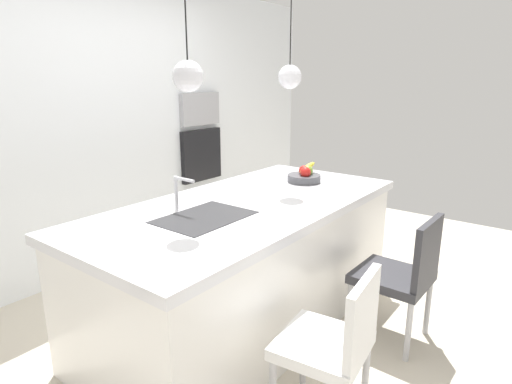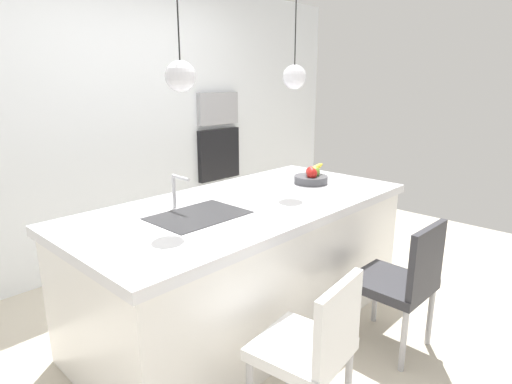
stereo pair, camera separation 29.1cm
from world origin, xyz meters
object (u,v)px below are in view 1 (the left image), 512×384
fruit_bowl (304,176)px  microwave (199,109)px  chair_near (334,341)px  oven (201,155)px  chair_middle (403,273)px

fruit_bowl → microwave: 1.70m
chair_near → oven: bearing=56.5°
chair_near → microwave: bearing=56.5°
fruit_bowl → microwave: (0.43, 1.58, 0.44)m
oven → chair_near: oven is taller
oven → chair_near: (-1.66, -2.51, -0.40)m
fruit_bowl → oven: oven is taller
fruit_bowl → oven: bearing=74.9°
microwave → chair_near: (-1.66, -2.51, -0.90)m
fruit_bowl → chair_middle: size_ratio=0.32×
microwave → chair_near: size_ratio=0.65×
chair_near → chair_middle: bearing=-0.5°
fruit_bowl → chair_middle: bearing=-108.2°
oven → chair_middle: size_ratio=0.65×
fruit_bowl → chair_middle: fruit_bowl is taller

